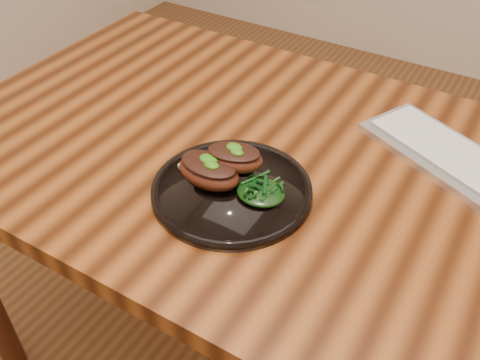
{
  "coord_description": "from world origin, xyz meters",
  "views": [
    {
      "loc": [
        0.23,
        -0.72,
        1.36
      ],
      "look_at": [
        -0.13,
        -0.13,
        0.78
      ],
      "focal_mm": 40.0,
      "sensor_mm": 36.0,
      "label": 1
    }
  ],
  "objects_px": {
    "plate": "(232,190)",
    "greens_heap": "(261,190)",
    "keyboard": "(479,175)",
    "lamb_chop_front": "(208,170)",
    "desk": "(332,211)"
  },
  "relations": [
    {
      "from": "keyboard",
      "to": "desk",
      "type": "bearing_deg",
      "value": -149.92
    },
    {
      "from": "plate",
      "to": "keyboard",
      "type": "bearing_deg",
      "value": 36.11
    },
    {
      "from": "plate",
      "to": "greens_heap",
      "type": "height_order",
      "value": "greens_heap"
    },
    {
      "from": "desk",
      "to": "keyboard",
      "type": "relative_size",
      "value": 3.3
    },
    {
      "from": "plate",
      "to": "greens_heap",
      "type": "distance_m",
      "value": 0.06
    },
    {
      "from": "plate",
      "to": "greens_heap",
      "type": "xyz_separation_m",
      "value": [
        0.05,
        0.0,
        0.02
      ]
    },
    {
      "from": "lamb_chop_front",
      "to": "greens_heap",
      "type": "bearing_deg",
      "value": 8.73
    },
    {
      "from": "plate",
      "to": "greens_heap",
      "type": "bearing_deg",
      "value": 5.19
    },
    {
      "from": "greens_heap",
      "to": "keyboard",
      "type": "distance_m",
      "value": 0.4
    },
    {
      "from": "keyboard",
      "to": "greens_heap",
      "type": "bearing_deg",
      "value": -139.82
    },
    {
      "from": "plate",
      "to": "keyboard",
      "type": "relative_size",
      "value": 0.57
    },
    {
      "from": "lamb_chop_front",
      "to": "plate",
      "type": "bearing_deg",
      "value": 13.4
    },
    {
      "from": "plate",
      "to": "lamb_chop_front",
      "type": "xyz_separation_m",
      "value": [
        -0.04,
        -0.01,
        0.03
      ]
    },
    {
      "from": "desk",
      "to": "greens_heap",
      "type": "xyz_separation_m",
      "value": [
        -0.09,
        -0.13,
        0.11
      ]
    },
    {
      "from": "lamb_chop_front",
      "to": "keyboard",
      "type": "xyz_separation_m",
      "value": [
        0.4,
        0.27,
        -0.03
      ]
    }
  ]
}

